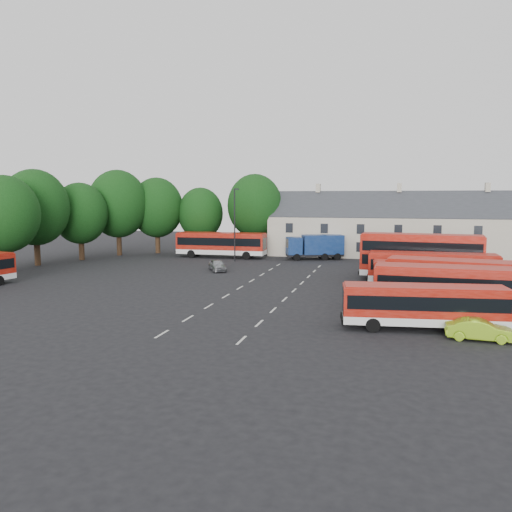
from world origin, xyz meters
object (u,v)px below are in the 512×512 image
(bus_row_a, at_px, (424,303))
(bus_dd_south, at_px, (421,255))
(silver_car, at_px, (217,265))
(lime_car, at_px, (480,330))
(lamppost, at_px, (235,223))
(box_truck, at_px, (316,246))

(bus_row_a, xyz_separation_m, bus_dd_south, (0.74, 18.70, 0.97))
(silver_car, bearing_deg, bus_row_a, -76.12)
(bus_row_a, height_order, silver_car, bus_row_a)
(bus_row_a, bearing_deg, lime_car, -34.69)
(bus_row_a, xyz_separation_m, lime_car, (2.98, -1.52, -1.06))
(lime_car, bearing_deg, silver_car, 50.24)
(bus_row_a, height_order, lime_car, bus_row_a)
(lamppost, bearing_deg, box_truck, 24.84)
(lime_car, bearing_deg, box_truck, 25.50)
(silver_car, height_order, lamppost, lamppost)
(silver_car, height_order, lime_car, silver_car)
(bus_dd_south, relative_size, lamppost, 1.24)
(bus_dd_south, distance_m, box_truck, 19.21)
(silver_car, relative_size, lime_car, 1.00)
(bus_row_a, relative_size, box_truck, 1.30)
(bus_dd_south, height_order, lime_car, bus_dd_south)
(bus_dd_south, distance_m, lamppost, 24.45)
(box_truck, distance_m, silver_car, 16.02)
(bus_dd_south, distance_m, lime_car, 20.44)
(lime_car, bearing_deg, bus_dd_south, 9.03)
(bus_dd_south, relative_size, lime_car, 3.10)
(lamppost, bearing_deg, lime_car, -51.24)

